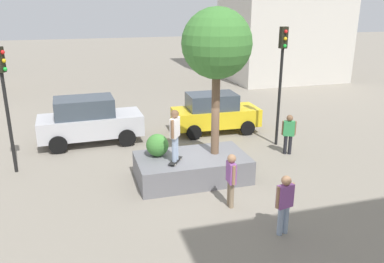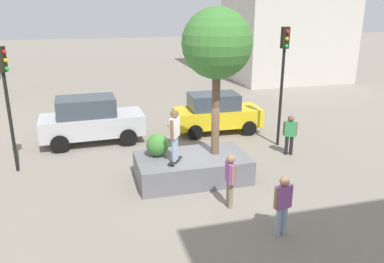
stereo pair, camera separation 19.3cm
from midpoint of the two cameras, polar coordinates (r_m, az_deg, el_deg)
ground_plane at (r=13.81m, az=1.47°, el=-6.87°), size 120.00×120.00×0.00m
planter_ledge at (r=13.62m, az=0.41°, el=-5.28°), size 3.81×2.19×0.84m
plaza_tree at (r=12.88m, az=4.10°, el=12.52°), size 2.30×2.30×4.94m
boxwood_shrub at (r=13.44m, az=-4.66°, el=-1.97°), size 0.78×0.78×0.78m
skateboard at (r=12.96m, az=-2.05°, el=-4.28°), size 0.63×0.77×0.07m
skateboarder at (r=12.60m, az=-2.10°, el=-0.03°), size 0.42×0.51×1.72m
sedan_parked at (r=17.51m, az=-14.27°, el=1.67°), size 4.44×2.17×2.04m
taxi_cab at (r=18.44m, az=3.86°, el=2.76°), size 4.07×1.99×1.87m
traffic_light_corner at (r=16.57m, az=13.49°, el=9.08°), size 0.29×0.34×4.97m
traffic_light_median at (r=14.88m, az=-25.20°, el=5.69°), size 0.37×0.35×4.49m
passerby_with_bag at (r=11.67m, az=6.06°, el=-6.62°), size 0.26×0.57×1.68m
bystander_watching at (r=10.54m, az=13.65°, el=-9.91°), size 0.56×0.28×1.69m
pedestrian_crossing at (r=16.10m, az=14.44°, el=-0.09°), size 0.52×0.35×1.65m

